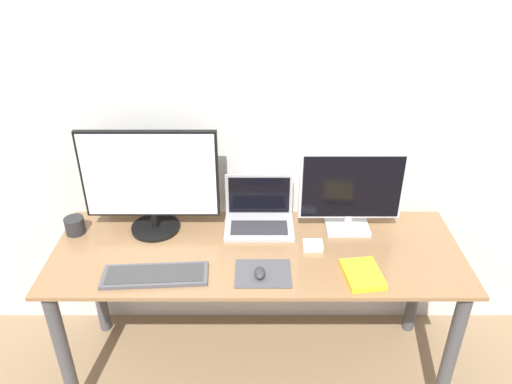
{
  "coord_description": "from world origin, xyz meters",
  "views": [
    {
      "loc": [
        -0.01,
        -1.54,
        2.13
      ],
      "look_at": [
        0.0,
        0.42,
        1.01
      ],
      "focal_mm": 35.0,
      "sensor_mm": 36.0,
      "label": 1
    }
  ],
  "objects_px": {
    "laptop": "(257,214)",
    "book": "(361,274)",
    "keyboard": "(154,275)",
    "monitor_right": "(349,191)",
    "mug": "(73,226)",
    "monitor_left": "(148,182)",
    "mouse": "(258,273)",
    "power_brick": "(311,245)"
  },
  "relations": [
    {
      "from": "mug",
      "to": "mouse",
      "type": "bearing_deg",
      "value": -20.75
    },
    {
      "from": "monitor_right",
      "to": "book",
      "type": "xyz_separation_m",
      "value": [
        0.01,
        -0.37,
        -0.2
      ]
    },
    {
      "from": "keyboard",
      "to": "book",
      "type": "height_order",
      "value": "book"
    },
    {
      "from": "keyboard",
      "to": "power_brick",
      "type": "relative_size",
      "value": 5.09
    },
    {
      "from": "monitor_left",
      "to": "keyboard",
      "type": "xyz_separation_m",
      "value": [
        0.06,
        -0.37,
        -0.26
      ]
    },
    {
      "from": "monitor_left",
      "to": "book",
      "type": "xyz_separation_m",
      "value": [
        0.95,
        -0.37,
        -0.25
      ]
    },
    {
      "from": "monitor_right",
      "to": "mug",
      "type": "relative_size",
      "value": 5.22
    },
    {
      "from": "monitor_left",
      "to": "book",
      "type": "relative_size",
      "value": 2.92
    },
    {
      "from": "monitor_right",
      "to": "mug",
      "type": "xyz_separation_m",
      "value": [
        -1.32,
        -0.03,
        -0.17
      ]
    },
    {
      "from": "monitor_right",
      "to": "book",
      "type": "bearing_deg",
      "value": -88.98
    },
    {
      "from": "monitor_right",
      "to": "laptop",
      "type": "bearing_deg",
      "value": 174.01
    },
    {
      "from": "mouse",
      "to": "book",
      "type": "xyz_separation_m",
      "value": [
        0.44,
        0.0,
        -0.01
      ]
    },
    {
      "from": "laptop",
      "to": "mouse",
      "type": "bearing_deg",
      "value": -89.94
    },
    {
      "from": "mug",
      "to": "power_brick",
      "type": "distance_m",
      "value": 1.14
    },
    {
      "from": "keyboard",
      "to": "mug",
      "type": "xyz_separation_m",
      "value": [
        -0.44,
        0.33,
        0.03
      ]
    },
    {
      "from": "book",
      "to": "power_brick",
      "type": "xyz_separation_m",
      "value": [
        -0.19,
        0.21,
        0.0
      ]
    },
    {
      "from": "power_brick",
      "to": "mug",
      "type": "bearing_deg",
      "value": 173.69
    },
    {
      "from": "mouse",
      "to": "power_brick",
      "type": "relative_size",
      "value": 0.84
    },
    {
      "from": "laptop",
      "to": "mouse",
      "type": "height_order",
      "value": "laptop"
    },
    {
      "from": "monitor_right",
      "to": "mouse",
      "type": "xyz_separation_m",
      "value": [
        -0.43,
        -0.37,
        -0.19
      ]
    },
    {
      "from": "monitor_right",
      "to": "mug",
      "type": "distance_m",
      "value": 1.33
    },
    {
      "from": "mug",
      "to": "keyboard",
      "type": "bearing_deg",
      "value": -36.95
    },
    {
      "from": "keyboard",
      "to": "mug",
      "type": "height_order",
      "value": "mug"
    },
    {
      "from": "mouse",
      "to": "power_brick",
      "type": "distance_m",
      "value": 0.33
    },
    {
      "from": "mug",
      "to": "laptop",
      "type": "bearing_deg",
      "value": 5.0
    },
    {
      "from": "book",
      "to": "mouse",
      "type": "bearing_deg",
      "value": -179.58
    },
    {
      "from": "laptop",
      "to": "book",
      "type": "bearing_deg",
      "value": -43.16
    },
    {
      "from": "monitor_right",
      "to": "mug",
      "type": "height_order",
      "value": "monitor_right"
    },
    {
      "from": "laptop",
      "to": "keyboard",
      "type": "relative_size",
      "value": 0.74
    },
    {
      "from": "power_brick",
      "to": "laptop",
      "type": "bearing_deg",
      "value": 140.65
    },
    {
      "from": "monitor_right",
      "to": "power_brick",
      "type": "height_order",
      "value": "monitor_right"
    },
    {
      "from": "laptop",
      "to": "keyboard",
      "type": "xyz_separation_m",
      "value": [
        -0.45,
        -0.41,
        -0.05
      ]
    },
    {
      "from": "monitor_right",
      "to": "power_brick",
      "type": "distance_m",
      "value": 0.31
    },
    {
      "from": "monitor_right",
      "to": "laptop",
      "type": "distance_m",
      "value": 0.46
    },
    {
      "from": "monitor_left",
      "to": "mug",
      "type": "distance_m",
      "value": 0.44
    },
    {
      "from": "monitor_left",
      "to": "mouse",
      "type": "relative_size",
      "value": 8.51
    },
    {
      "from": "mug",
      "to": "power_brick",
      "type": "xyz_separation_m",
      "value": [
        1.14,
        -0.13,
        -0.03
      ]
    },
    {
      "from": "mug",
      "to": "book",
      "type": "bearing_deg",
      "value": -14.11
    },
    {
      "from": "keyboard",
      "to": "power_brick",
      "type": "distance_m",
      "value": 0.72
    },
    {
      "from": "mug",
      "to": "monitor_left",
      "type": "bearing_deg",
      "value": 4.85
    },
    {
      "from": "mouse",
      "to": "book",
      "type": "height_order",
      "value": "mouse"
    },
    {
      "from": "monitor_left",
      "to": "laptop",
      "type": "xyz_separation_m",
      "value": [
        0.51,
        0.05,
        -0.21
      ]
    }
  ]
}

